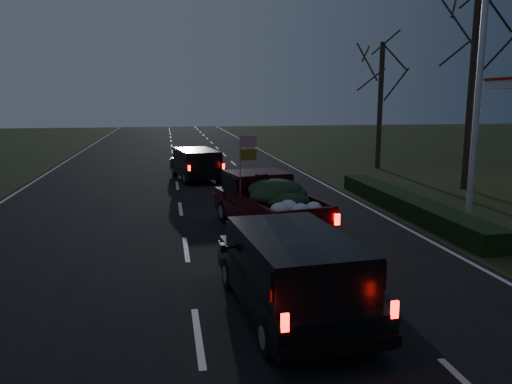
{
  "coord_description": "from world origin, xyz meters",
  "views": [
    {
      "loc": [
        -0.41,
        -12.8,
        3.93
      ],
      "look_at": [
        2.07,
        1.03,
        1.3
      ],
      "focal_mm": 35.0,
      "sensor_mm": 36.0,
      "label": 1
    }
  ],
  "objects": [
    {
      "name": "pickup_truck",
      "position": [
        2.48,
        1.38,
        0.97
      ],
      "size": [
        2.76,
        5.19,
        2.58
      ],
      "rotation": [
        0.0,
        0.0,
        0.19
      ],
      "color": "#32060A",
      "rests_on": "ground"
    },
    {
      "name": "light_pole",
      "position": [
        9.5,
        2.0,
        5.48
      ],
      "size": [
        0.5,
        0.9,
        9.16
      ],
      "color": "silver",
      "rests_on": "ground"
    },
    {
      "name": "bare_tree_far",
      "position": [
        11.5,
        14.0,
        5.23
      ],
      "size": [
        3.6,
        3.6,
        7.0
      ],
      "color": "black",
      "rests_on": "ground"
    },
    {
      "name": "hedge_row",
      "position": [
        7.8,
        3.0,
        0.3
      ],
      "size": [
        1.0,
        10.0,
        0.6
      ],
      "primitive_type": "cube",
      "color": "black",
      "rests_on": "ground"
    },
    {
      "name": "lead_suv",
      "position": [
        0.99,
        11.58,
        0.92
      ],
      "size": [
        2.48,
        4.5,
        1.22
      ],
      "rotation": [
        0.0,
        0.0,
        0.17
      ],
      "color": "black",
      "rests_on": "ground"
    },
    {
      "name": "road_asphalt",
      "position": [
        0.0,
        0.0,
        0.01
      ],
      "size": [
        14.0,
        120.0,
        0.02
      ],
      "primitive_type": "cube",
      "color": "black",
      "rests_on": "ground"
    },
    {
      "name": "bare_tree_mid",
      "position": [
        12.5,
        7.0,
        6.35
      ],
      "size": [
        3.6,
        3.6,
        8.5
      ],
      "color": "black",
      "rests_on": "ground"
    },
    {
      "name": "rear_suv",
      "position": [
        1.75,
        -4.48,
        0.97
      ],
      "size": [
        2.32,
        4.6,
        1.28
      ],
      "rotation": [
        0.0,
        0.0,
        0.08
      ],
      "color": "black",
      "rests_on": "ground"
    },
    {
      "name": "ground",
      "position": [
        0.0,
        0.0,
        0.0
      ],
      "size": [
        120.0,
        120.0,
        0.0
      ],
      "primitive_type": "plane",
      "color": "black",
      "rests_on": "ground"
    }
  ]
}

